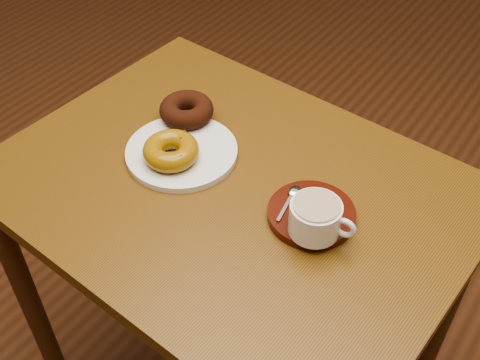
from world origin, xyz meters
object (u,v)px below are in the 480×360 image
Objects in this scene: cafe_table at (232,230)px; donut_plate at (182,152)px; coffee_cup at (316,218)px; saucer at (311,214)px.

cafe_table is 0.19m from donut_plate.
coffee_cup reaches higher than cafe_table.
saucer is 0.06m from coffee_cup.
coffee_cup reaches higher than saucer.
donut_plate is 1.41× the size of saucer.
coffee_cup is at bearing -3.64° from cafe_table.
coffee_cup is at bearing -6.22° from donut_plate.
coffee_cup is at bearing -53.69° from saucer.
cafe_table is 5.86× the size of saucer.
donut_plate reaches higher than cafe_table.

